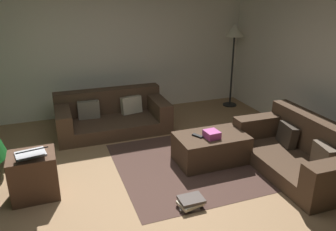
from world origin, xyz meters
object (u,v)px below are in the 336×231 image
couch_right (301,152)px  gift_box (212,134)px  laptop (31,153)px  ottoman (211,148)px  book_stack (190,202)px  corner_lamp (234,37)px  couch_left (112,115)px  tv_remote (197,136)px  side_table (34,175)px

couch_right → gift_box: bearing=63.6°
laptop → ottoman: bearing=2.6°
ottoman → gift_box: (-0.04, -0.08, 0.25)m
book_stack → corner_lamp: size_ratio=0.18×
couch_left → ottoman: (1.07, -1.64, -0.05)m
tv_remote → laptop: 2.11m
couch_right → laptop: 3.37m
corner_lamp → tv_remote: bearing=-130.4°
tv_remote → book_stack: (-0.50, -0.90, -0.35)m
couch_left → corner_lamp: size_ratio=1.12×
laptop → book_stack: (1.60, -0.78, -0.54)m
ottoman → side_table: 2.32m
couch_left → book_stack: size_ratio=6.07×
side_table → couch_left: bearing=53.6°
tv_remote → laptop: bearing=154.8°
side_table → book_stack: size_ratio=1.76×
corner_lamp → side_table: bearing=-151.6°
couch_left → ottoman: couch_left is taller
tv_remote → laptop: size_ratio=0.36×
laptop → book_stack: laptop is taller
side_table → gift_box: bearing=-1.0°
tv_remote → side_table: bearing=153.1°
tv_remote → couch_right: bearing=-57.0°
ottoman → book_stack: ottoman is taller
gift_box → tv_remote: 0.20m
couch_left → laptop: (-1.23, -1.75, 0.35)m
gift_box → tv_remote: size_ratio=1.25×
gift_box → tv_remote: gift_box is taller
ottoman → gift_box: size_ratio=4.88×
gift_box → side_table: size_ratio=0.37×
ottoman → laptop: (-2.30, -0.10, 0.39)m
couch_right → corner_lamp: bearing=-8.9°
couch_right → ottoman: size_ratio=1.79×
couch_left → book_stack: 2.56m
couch_left → corner_lamp: corner_lamp is taller
tv_remote → book_stack: tv_remote is taller
couch_left → book_stack: (0.37, -2.52, -0.19)m
couch_left → corner_lamp: 2.84m
couch_right → laptop: bearing=82.3°
couch_right → side_table: bearing=81.3°
gift_box → book_stack: size_ratio=0.65×
book_stack → corner_lamp: corner_lamp is taller
couch_right → couch_left: bearing=43.8°
ottoman → corner_lamp: (1.49, 2.01, 1.21)m
couch_left → gift_box: couch_left is taller
ottoman → corner_lamp: bearing=53.5°
couch_right → tv_remote: 1.39m
couch_right → ottoman: 1.20m
laptop → corner_lamp: bearing=29.2°
laptop → corner_lamp: 4.42m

